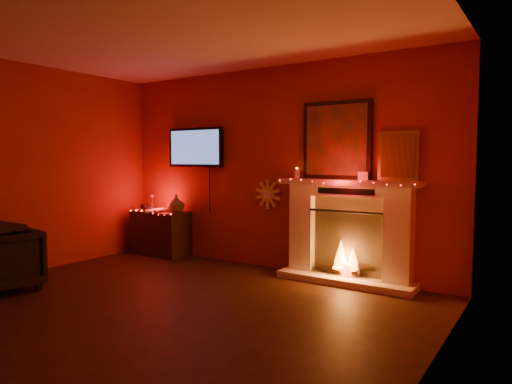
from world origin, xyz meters
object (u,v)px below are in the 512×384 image
console_table (161,231)px  tv (196,148)px  armchair (0,260)px  sunburst_clock (268,194)px  fireplace (348,222)px

console_table → tv: bearing=19.6°
tv → armchair: 2.96m
sunburst_clock → armchair: size_ratio=0.53×
tv → console_table: bearing=-160.4°
sunburst_clock → console_table: bearing=-173.0°
sunburst_clock → armchair: (-1.90, -2.61, -0.65)m
fireplace → console_table: 3.00m
fireplace → armchair: bearing=-140.9°
fireplace → tv: size_ratio=1.76×
tv → armchair: tv is taller
tv → armchair: (-0.65, -2.58, -1.30)m
tv → console_table: (-0.54, -0.19, -1.27)m
tv → fireplace: bearing=-1.5°
armchair → sunburst_clock: bearing=64.2°
tv → console_table: size_ratio=1.32×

